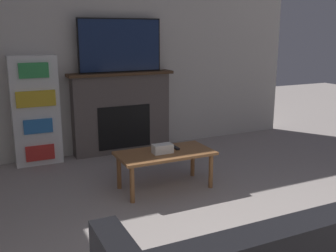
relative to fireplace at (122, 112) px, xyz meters
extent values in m
cube|color=beige|center=(-0.05, 0.14, 0.76)|extent=(5.91, 0.06, 2.70)
cube|color=#605651|center=(0.00, 0.00, -0.02)|extent=(1.41, 0.22, 1.12)
cube|color=black|center=(0.00, -0.11, -0.20)|extent=(0.78, 0.01, 0.62)
cube|color=#4C331E|center=(0.00, -0.02, 0.56)|extent=(1.51, 0.28, 0.04)
cube|color=black|center=(0.00, -0.02, 0.95)|extent=(1.19, 0.03, 0.74)
cube|color=#19284C|center=(0.00, -0.03, 0.95)|extent=(1.15, 0.01, 0.70)
cube|color=brown|center=(-0.03, -1.54, -0.18)|extent=(1.06, 0.54, 0.03)
cylinder|color=brown|center=(-0.50, -1.75, -0.39)|extent=(0.05, 0.05, 0.39)
cylinder|color=brown|center=(0.44, -1.75, -0.39)|extent=(0.05, 0.05, 0.39)
cylinder|color=brown|center=(-0.50, -1.33, -0.39)|extent=(0.05, 0.05, 0.39)
cylinder|color=brown|center=(0.44, -1.33, -0.39)|extent=(0.05, 0.05, 0.39)
cube|color=white|center=(-0.07, -1.57, -0.11)|extent=(0.22, 0.12, 0.10)
cube|color=black|center=(0.13, -1.47, -0.15)|extent=(0.04, 0.15, 0.02)
cube|color=white|center=(-1.19, -0.02, 0.13)|extent=(0.59, 0.26, 1.43)
cube|color=red|center=(-1.19, -0.16, -0.41)|extent=(0.36, 0.03, 0.20)
cube|color=#2D70B7|center=(-1.19, -0.16, -0.05)|extent=(0.36, 0.03, 0.18)
cube|color=gold|center=(-1.19, -0.16, 0.31)|extent=(0.48, 0.03, 0.20)
cube|color=green|center=(-1.19, -0.16, 0.66)|extent=(0.36, 0.03, 0.19)
camera|label=1|loc=(-1.79, -5.30, 1.13)|focal=42.00mm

